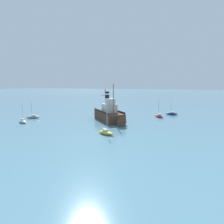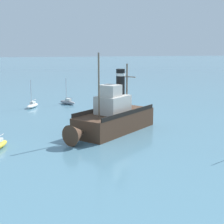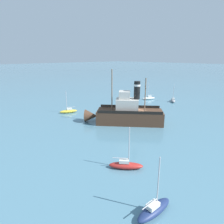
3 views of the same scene
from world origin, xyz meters
TOP-DOWN VIEW (x-y plane):
  - ground_plane at (0.00, 0.00)m, footprint 600.00×600.00m
  - old_tugboat at (1.36, 1.48)m, footprint 13.08×12.00m
  - sailboat_white at (10.85, -18.62)m, footprint 2.69×3.89m
  - sailboat_grey at (4.45, -20.86)m, footprint 3.11×3.73m

SIDE VIEW (x-z plane):
  - ground_plane at x=0.00m, z-range 0.00..0.00m
  - sailboat_white at x=10.85m, z-range -2.02..2.88m
  - sailboat_grey at x=4.45m, z-range -2.02..2.88m
  - old_tugboat at x=1.36m, z-range -3.12..6.78m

